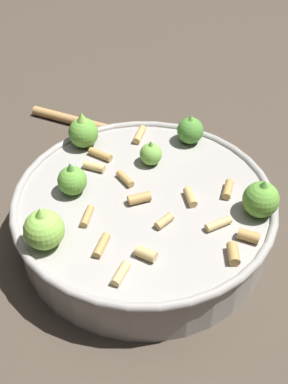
% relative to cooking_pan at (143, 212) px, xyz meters
% --- Properties ---
extents(ground_plane, '(2.40, 2.40, 0.00)m').
position_rel_cooking_pan_xyz_m(ground_plane, '(0.00, -0.00, -0.04)').
color(ground_plane, '#42382D').
extents(cooking_pan, '(0.33, 0.33, 0.12)m').
position_rel_cooking_pan_xyz_m(cooking_pan, '(0.00, 0.00, 0.00)').
color(cooking_pan, '#9E9993').
rests_on(cooking_pan, ground).
extents(wooden_spoon, '(0.24, 0.09, 0.02)m').
position_rel_cooking_pan_xyz_m(wooden_spoon, '(-0.20, 0.14, -0.03)').
color(wooden_spoon, '#B2844C').
rests_on(wooden_spoon, ground).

